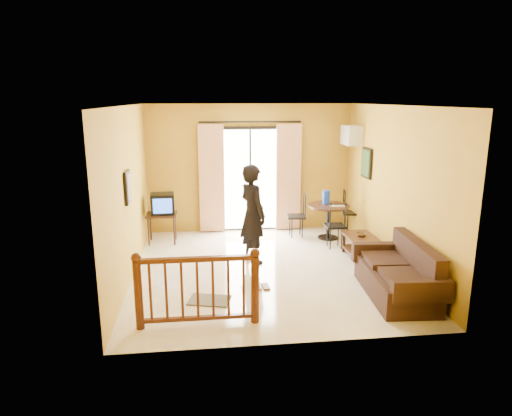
{
  "coord_description": "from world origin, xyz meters",
  "views": [
    {
      "loc": [
        -1.04,
        -7.43,
        2.92
      ],
      "look_at": [
        -0.14,
        0.2,
        1.06
      ],
      "focal_mm": 32.0,
      "sensor_mm": 36.0,
      "label": 1
    }
  ],
  "objects": [
    {
      "name": "dining_chairs",
      "position": [
        1.55,
        1.61,
        0.0
      ],
      "size": [
        1.73,
        1.42,
        0.95
      ],
      "color": "black",
      "rests_on": "ground"
    },
    {
      "name": "balcony_door",
      "position": [
        0.0,
        2.43,
        1.19
      ],
      "size": [
        2.25,
        0.14,
        2.46
      ],
      "color": "black",
      "rests_on": "ground"
    },
    {
      "name": "serving_tray",
      "position": [
        1.72,
        1.53,
        0.74
      ],
      "size": [
        0.29,
        0.19,
        0.02
      ],
      "primitive_type": "cube",
      "rotation": [
        0.0,
        0.0,
        -0.04
      ],
      "color": "beige",
      "rests_on": "dining_table"
    },
    {
      "name": "botanical_print",
      "position": [
        2.22,
        1.3,
        1.65
      ],
      "size": [
        0.05,
        0.5,
        0.6
      ],
      "color": "black",
      "rests_on": "room_shell"
    },
    {
      "name": "coffee_table",
      "position": [
        1.85,
        0.32,
        0.28
      ],
      "size": [
        0.52,
        0.94,
        0.42
      ],
      "color": "black",
      "rests_on": "ground"
    },
    {
      "name": "ground",
      "position": [
        0.0,
        0.0,
        0.0
      ],
      "size": [
        5.0,
        5.0,
        0.0
      ],
      "primitive_type": "plane",
      "color": "beige",
      "rests_on": "ground"
    },
    {
      "name": "television",
      "position": [
        -1.87,
        1.75,
        0.82
      ],
      "size": [
        0.49,
        0.46,
        0.42
      ],
      "rotation": [
        0.0,
        0.0,
        0.07
      ],
      "color": "black",
      "rests_on": "tv_table"
    },
    {
      "name": "stair_balustrade",
      "position": [
        -1.15,
        -1.9,
        0.56
      ],
      "size": [
        1.63,
        0.13,
        1.04
      ],
      "color": "#471E0F",
      "rests_on": "ground"
    },
    {
      "name": "tv_table",
      "position": [
        -1.9,
        1.76,
        0.54
      ],
      "size": [
        0.61,
        0.51,
        0.61
      ],
      "color": "black",
      "rests_on": "ground"
    },
    {
      "name": "sandals",
      "position": [
        -0.17,
        -0.79,
        0.01
      ],
      "size": [
        0.26,
        0.26,
        0.03
      ],
      "color": "brown",
      "rests_on": "ground"
    },
    {
      "name": "bowl",
      "position": [
        1.85,
        0.37,
        0.45
      ],
      "size": [
        0.22,
        0.22,
        0.06
      ],
      "primitive_type": "imported",
      "rotation": [
        0.0,
        0.0,
        0.21
      ],
      "color": "brown",
      "rests_on": "coffee_table"
    },
    {
      "name": "sofa",
      "position": [
        1.85,
        -1.33,
        0.31
      ],
      "size": [
        0.92,
        1.81,
        0.84
      ],
      "rotation": [
        0.0,
        0.0,
        -0.07
      ],
      "color": "black",
      "rests_on": "ground"
    },
    {
      "name": "water_jug",
      "position": [
        1.54,
        1.74,
        0.87
      ],
      "size": [
        0.16,
        0.16,
        0.29
      ],
      "primitive_type": "cylinder",
      "color": "#1538C9",
      "rests_on": "dining_table"
    },
    {
      "name": "dining_table",
      "position": [
        1.57,
        1.63,
        0.58
      ],
      "size": [
        0.87,
        0.87,
        0.73
      ],
      "color": "black",
      "rests_on": "ground"
    },
    {
      "name": "standing_person",
      "position": [
        -0.17,
        0.41,
        0.89
      ],
      "size": [
        0.67,
        0.77,
        1.79
      ],
      "primitive_type": "imported",
      "rotation": [
        0.0,
        0.0,
        2.02
      ],
      "color": "black",
      "rests_on": "ground"
    },
    {
      "name": "air_conditioner",
      "position": [
        2.09,
        1.95,
        2.15
      ],
      "size": [
        0.31,
        0.6,
        0.4
      ],
      "color": "silver",
      "rests_on": "room_shell"
    },
    {
      "name": "doormat",
      "position": [
        -1.0,
        -1.17,
        0.01
      ],
      "size": [
        0.68,
        0.54,
        0.02
      ],
      "primitive_type": "cube",
      "rotation": [
        0.0,
        0.0,
        -0.25
      ],
      "color": "#575345",
      "rests_on": "ground"
    },
    {
      "name": "room_shell",
      "position": [
        0.0,
        0.0,
        1.7
      ],
      "size": [
        5.0,
        5.0,
        5.0
      ],
      "color": "white",
      "rests_on": "ground"
    },
    {
      "name": "picture_left",
      "position": [
        -2.22,
        -0.2,
        1.55
      ],
      "size": [
        0.05,
        0.42,
        0.52
      ],
      "color": "black",
      "rests_on": "room_shell"
    }
  ]
}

